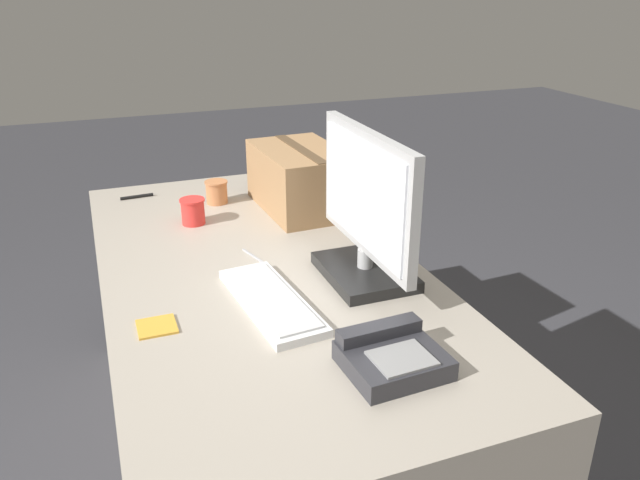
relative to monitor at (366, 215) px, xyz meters
name	(u,v)px	position (x,y,z in m)	size (l,w,h in m)	color
ground_plane	(267,462)	(-0.19, -0.26, -0.95)	(12.00, 12.00, 0.00)	#38383D
office_desk	(263,371)	(-0.19, -0.26, -0.57)	(1.80, 0.90, 0.76)	#A89E8E
monitor	(366,215)	(0.00, 0.00, 0.00)	(0.54, 0.22, 0.42)	black
keyboard	(271,301)	(0.06, -0.29, -0.18)	(0.44, 0.19, 0.03)	silver
desk_phone	(392,356)	(0.43, -0.13, -0.16)	(0.20, 0.22, 0.08)	#2D2D33
paper_cup_left	(217,192)	(-0.77, -0.26, -0.15)	(0.09, 0.09, 0.09)	#BC7547
paper_cup_right	(193,211)	(-0.59, -0.38, -0.14)	(0.09, 0.09, 0.09)	red
spoon	(259,260)	(-0.21, -0.25, -0.19)	(0.15, 0.06, 0.00)	#B2B2B7
cardboard_box	(301,179)	(-0.61, 0.02, -0.08)	(0.44, 0.29, 0.23)	#9E754C
pen_marker	(137,197)	(-0.93, -0.54, -0.18)	(0.02, 0.12, 0.01)	black
sticky_note_pad	(157,327)	(0.07, -0.59, -0.19)	(0.09, 0.09, 0.01)	gold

